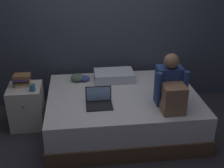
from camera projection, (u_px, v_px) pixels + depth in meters
ground_plane at (110, 141)px, 3.82m from camera, size 8.00×8.00×0.00m
wall_back at (101, 17)px, 4.30m from camera, size 5.60×0.10×2.70m
bed at (122, 111)px, 3.99m from camera, size 2.00×1.50×0.53m
nightstand at (27, 106)px, 4.04m from camera, size 0.44×0.46×0.59m
person_sitting at (171, 88)px, 3.48m from camera, size 0.39×0.44×0.66m
laptop at (99, 101)px, 3.59m from camera, size 0.32×0.23×0.22m
pillow at (114, 76)px, 4.24m from camera, size 0.56×0.36×0.13m
book_stack at (22, 80)px, 3.92m from camera, size 0.23×0.16×0.16m
mug at (32, 88)px, 3.80m from camera, size 0.08×0.08×0.09m
clothes_pile at (80, 78)px, 4.21m from camera, size 0.27×0.17×0.11m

